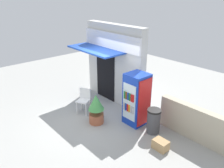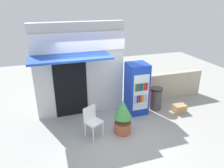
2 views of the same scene
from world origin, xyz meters
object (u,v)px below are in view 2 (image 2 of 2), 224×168
Objects in this scene: drink_cooler at (137,89)px; potted_plant_near_shop at (123,116)px; cardboard_box at (179,109)px; plastic_chair at (92,119)px; trash_bin at (156,98)px.

potted_plant_near_shop is (-0.87, -0.99, -0.32)m from drink_cooler.
plastic_chair is at bearing -173.34° from cardboard_box.
trash_bin is 0.87m from cardboard_box.
potted_plant_near_shop is 2.47× the size of cardboard_box.
potted_plant_near_shop reaches higher than plastic_chair.
plastic_chair is 2.14× the size of cardboard_box.
trash_bin is 1.91× the size of cardboard_box.
plastic_chair is 0.87× the size of potted_plant_near_shop.
drink_cooler is at bearing 48.67° from potted_plant_near_shop.
trash_bin is (2.49, 0.86, -0.13)m from plastic_chair.
potted_plant_near_shop reaches higher than trash_bin.
drink_cooler is 1.67m from cardboard_box.
drink_cooler is 1.95× the size of plastic_chair.
potted_plant_near_shop reaches higher than cardboard_box.
cardboard_box is (1.41, -0.50, -0.73)m from drink_cooler.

